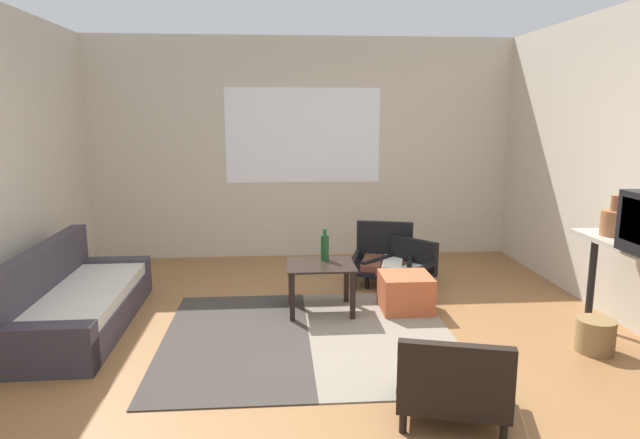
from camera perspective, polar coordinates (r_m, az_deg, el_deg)
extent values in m
plane|color=olive|center=(4.31, 0.34, -13.68)|extent=(7.80, 7.80, 0.00)
cube|color=beige|center=(6.99, -1.76, 7.24)|extent=(5.60, 0.12, 2.70)
cube|color=white|center=(6.92, -1.74, 8.58)|extent=(1.90, 0.01, 1.15)
cube|color=#38332D|center=(4.61, -8.59, -12.04)|extent=(1.17, 2.12, 0.01)
cube|color=gray|center=(4.67, 6.22, -11.66)|extent=(1.17, 2.12, 0.01)
cube|color=#38333D|center=(5.18, -23.08, -8.85)|extent=(0.76, 1.97, 0.24)
cube|color=beige|center=(5.12, -22.90, -7.09)|extent=(0.66, 1.79, 0.10)
cube|color=#38333D|center=(5.20, -26.59, -5.72)|extent=(0.16, 1.97, 0.58)
cube|color=#38333D|center=(5.98, -20.54, -5.46)|extent=(0.74, 0.19, 0.36)
cube|color=#38333D|center=(4.38, -26.73, -11.89)|extent=(0.74, 0.19, 0.36)
cube|color=black|center=(5.03, 0.06, -4.68)|extent=(0.61, 0.53, 0.02)
cube|color=black|center=(5.30, -3.01, -6.42)|extent=(0.04, 0.04, 0.43)
cube|color=black|center=(5.34, 2.72, -6.29)|extent=(0.04, 0.04, 0.43)
cube|color=black|center=(4.87, -2.86, -8.00)|extent=(0.04, 0.04, 0.43)
cube|color=black|center=(4.91, 3.38, -7.84)|extent=(0.04, 0.04, 0.43)
cylinder|color=black|center=(5.73, 8.87, -6.68)|extent=(0.04, 0.04, 0.15)
cylinder|color=black|center=(5.77, 3.54, -6.46)|extent=(0.04, 0.04, 0.15)
cylinder|color=black|center=(6.25, 9.01, -5.22)|extent=(0.04, 0.04, 0.15)
cylinder|color=black|center=(6.28, 4.13, -5.03)|extent=(0.04, 0.04, 0.15)
cube|color=black|center=(5.97, 6.41, -4.91)|extent=(0.75, 0.75, 0.05)
cube|color=silver|center=(5.93, 7.44, -4.49)|extent=(0.34, 0.59, 0.06)
cube|color=brown|center=(5.95, 5.37, -4.41)|extent=(0.34, 0.59, 0.06)
cube|color=black|center=(6.18, 6.64, -2.13)|extent=(0.61, 0.22, 0.42)
cube|color=black|center=(5.93, 9.20, -3.94)|extent=(0.20, 0.61, 0.04)
cube|color=black|center=(5.97, 3.68, -3.73)|extent=(0.20, 0.61, 0.04)
cylinder|color=black|center=(3.83, 8.86, -16.04)|extent=(0.04, 0.04, 0.12)
cylinder|color=black|center=(3.86, 17.36, -16.23)|extent=(0.04, 0.04, 0.12)
cylinder|color=black|center=(3.39, 8.49, -19.84)|extent=(0.04, 0.04, 0.12)
cylinder|color=black|center=(3.42, 18.30, -20.01)|extent=(0.04, 0.04, 0.12)
cube|color=black|center=(3.57, 13.32, -16.74)|extent=(0.76, 0.73, 0.05)
cube|color=silver|center=(3.56, 11.51, -15.76)|extent=(0.34, 0.56, 0.06)
cube|color=#2D3856|center=(3.57, 15.18, -15.84)|extent=(0.34, 0.56, 0.06)
cube|color=black|center=(3.24, 13.66, -15.45)|extent=(0.62, 0.24, 0.38)
cube|color=black|center=(3.52, 8.45, -14.91)|extent=(0.20, 0.57, 0.04)
cube|color=black|center=(3.55, 18.32, -15.13)|extent=(0.20, 0.57, 0.04)
cylinder|color=black|center=(5.54, 8.73, -7.44)|extent=(0.04, 0.04, 0.13)
cylinder|color=black|center=(5.81, 4.84, -6.47)|extent=(0.04, 0.04, 0.13)
cylinder|color=black|center=(5.91, 11.39, -6.35)|extent=(0.04, 0.04, 0.13)
cylinder|color=black|center=(6.17, 7.62, -5.50)|extent=(0.04, 0.04, 0.13)
cube|color=black|center=(5.83, 8.17, -5.60)|extent=(0.78, 0.78, 0.05)
cube|color=silver|center=(5.74, 8.86, -5.29)|extent=(0.49, 0.46, 0.06)
cube|color=brown|center=(5.85, 7.29, -4.94)|extent=(0.49, 0.46, 0.06)
cube|color=black|center=(5.97, 9.60, -3.44)|extent=(0.42, 0.47, 0.31)
cube|color=black|center=(5.65, 10.34, -4.96)|extent=(0.44, 0.40, 0.04)
cube|color=black|center=(5.94, 6.16, -4.06)|extent=(0.44, 0.40, 0.04)
cube|color=#BC5633|center=(5.20, 8.74, -7.42)|extent=(0.46, 0.46, 0.34)
cylinder|color=black|center=(5.24, 26.04, -5.64)|extent=(0.06, 0.06, 0.80)
cube|color=black|center=(4.29, 29.67, -0.19)|extent=(0.01, 0.33, 0.30)
cylinder|color=#935B38|center=(4.92, 27.95, -0.35)|extent=(0.21, 0.21, 0.20)
cylinder|color=#935B38|center=(4.90, 28.12, 1.49)|extent=(0.09, 0.09, 0.12)
cylinder|color=#194723|center=(5.13, 0.50, -2.92)|extent=(0.07, 0.07, 0.23)
cylinder|color=#194723|center=(5.10, 0.50, -1.31)|extent=(0.03, 0.03, 0.06)
cylinder|color=olive|center=(4.80, 26.36, -10.59)|extent=(0.28, 0.28, 0.25)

